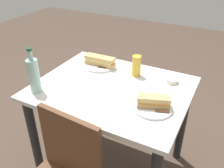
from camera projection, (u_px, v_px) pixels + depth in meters
ground_plane at (112, 165)px, 2.00m from camera, size 8.00×8.00×0.00m
dining_table at (112, 103)px, 1.68m from camera, size 1.00×0.80×0.75m
plate_near at (153, 107)px, 1.41m from camera, size 0.23×0.23×0.01m
baguette_sandwich_near at (153, 101)px, 1.39m from camera, size 0.20×0.13×0.07m
knife_near at (155, 111)px, 1.36m from camera, size 0.17×0.07×0.01m
plate_far at (100, 66)px, 1.87m from camera, size 0.23×0.23×0.01m
baguette_sandwich_far at (100, 61)px, 1.85m from camera, size 0.24×0.08×0.07m
knife_far at (98, 67)px, 1.82m from camera, size 0.17×0.07×0.01m
water_bottle at (34, 75)px, 1.51m from camera, size 0.07×0.07×0.29m
beer_glass at (136, 66)px, 1.71m from camera, size 0.06×0.06×0.15m
olive_bowl at (172, 80)px, 1.66m from camera, size 0.08×0.08×0.03m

